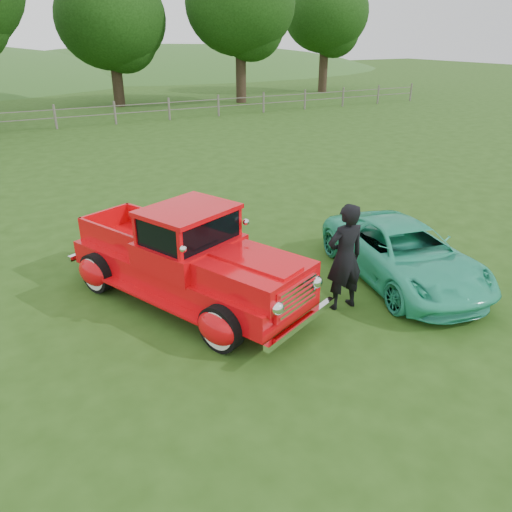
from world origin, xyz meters
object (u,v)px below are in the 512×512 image
tree_far_east (326,13)px  man (345,257)px  tree_mid_east (240,4)px  red_pickup (188,260)px  teal_sedan (404,253)px  tree_near_east (111,19)px

tree_far_east → man: tree_far_east is taller
tree_mid_east → tree_far_east: size_ratio=1.07×
tree_far_east → red_pickup: bearing=-129.0°
tree_mid_east → red_pickup: size_ratio=1.79×
red_pickup → teal_sedan: red_pickup is taller
tree_near_east → red_pickup: size_ratio=1.58×
tree_mid_east → man: 29.10m
tree_near_east → man: bearing=-96.6°
tree_mid_east → man: tree_mid_east is taller
teal_sedan → man: man is taller
red_pickup → tree_far_east: bearing=27.5°
red_pickup → man: size_ratio=2.74×
tree_far_east → teal_sedan: (-18.57, -29.02, -5.30)m
tree_near_east → man: size_ratio=4.33×
teal_sedan → man: bearing=-158.9°
tree_far_east → man: size_ratio=4.60×
teal_sedan → man: (-1.70, -0.31, 0.40)m
tree_mid_east → teal_sedan: (-9.57, -26.02, -5.62)m
tree_near_east → teal_sedan: (-1.57, -28.02, -4.69)m
tree_near_east → red_pickup: bearing=-101.7°
tree_mid_east → teal_sedan: 28.28m
tree_near_east → man: tree_near_east is taller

